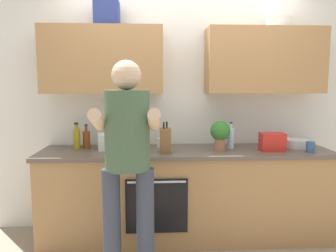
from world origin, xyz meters
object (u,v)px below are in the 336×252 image
at_px(person_standing, 127,154).
at_px(mixing_bowl, 296,143).
at_px(knife_block, 165,140).
at_px(bottle_oil, 77,138).
at_px(potted_herb, 220,133).
at_px(bottle_water, 231,138).
at_px(bottle_soda, 117,143).
at_px(cup_coffee, 161,143).
at_px(grocery_bag_crisps, 272,142).
at_px(bottle_vinegar, 86,139).
at_px(grocery_bag_produce, 106,141).
at_px(cup_tea, 310,147).
at_px(bottle_syrup, 129,139).

relative_size(person_standing, mixing_bowl, 7.38).
xyz_separation_m(person_standing, knife_block, (0.31, 0.58, -0.00)).
bearing_deg(mixing_bowl, bottle_oil, 179.12).
bearing_deg(potted_herb, bottle_water, 39.32).
distance_m(bottle_soda, bottle_water, 1.13).
bearing_deg(cup_coffee, bottle_oil, -175.64).
relative_size(knife_block, potted_herb, 1.01).
distance_m(mixing_bowl, grocery_bag_crisps, 0.34).
xyz_separation_m(bottle_oil, bottle_vinegar, (0.09, 0.04, -0.02)).
height_order(bottle_vinegar, cup_coffee, bottle_vinegar).
height_order(bottle_water, grocery_bag_crisps, bottle_water).
xyz_separation_m(bottle_vinegar, grocery_bag_produce, (0.21, -0.07, -0.01)).
xyz_separation_m(person_standing, grocery_bag_crisps, (1.35, 0.62, -0.03)).
bearing_deg(cup_coffee, bottle_soda, -143.67).
bearing_deg(grocery_bag_crisps, mixing_bowl, 25.55).
xyz_separation_m(cup_coffee, potted_herb, (0.57, -0.21, 0.13)).
distance_m(potted_herb, grocery_bag_produce, 1.12).
bearing_deg(cup_tea, bottle_vinegar, 171.92).
relative_size(bottle_soda, mixing_bowl, 1.01).
bearing_deg(person_standing, grocery_bag_crisps, 24.57).
height_order(bottle_syrup, bottle_soda, bottle_syrup).
relative_size(person_standing, cup_coffee, 19.61).
distance_m(bottle_water, grocery_bag_crisps, 0.40).
bearing_deg(bottle_oil, cup_coffee, 4.36).
relative_size(person_standing, bottle_vinegar, 7.09).
relative_size(bottle_oil, bottle_soda, 1.13).
height_order(bottle_syrup, mixing_bowl, bottle_syrup).
bearing_deg(cup_coffee, person_standing, -108.03).
relative_size(cup_tea, grocery_bag_crisps, 0.44).
bearing_deg(bottle_syrup, grocery_bag_crisps, -7.76).
relative_size(bottle_syrup, grocery_bag_crisps, 1.11).
bearing_deg(grocery_bag_crisps, bottle_vinegar, 173.14).
xyz_separation_m(bottle_soda, cup_tea, (1.82, -0.02, -0.05)).
xyz_separation_m(bottle_syrup, bottle_water, (1.01, -0.05, 0.01)).
distance_m(person_standing, mixing_bowl, 1.82).
relative_size(person_standing, bottle_water, 6.50).
distance_m(bottle_syrup, cup_tea, 1.75).
xyz_separation_m(bottle_vinegar, bottle_soda, (0.33, -0.28, 0.01)).
distance_m(bottle_oil, mixing_bowl, 2.21).
bearing_deg(grocery_bag_crisps, cup_tea, -14.51).
bearing_deg(bottle_vinegar, cup_tea, -8.08).
xyz_separation_m(bottle_water, cup_coffee, (-0.70, 0.11, -0.06)).
bearing_deg(mixing_bowl, grocery_bag_crisps, -154.45).
height_order(bottle_vinegar, potted_herb, potted_herb).
bearing_deg(bottle_oil, knife_block, -13.88).
bearing_deg(bottle_vinegar, bottle_soda, -40.82).
relative_size(potted_herb, grocery_bag_produce, 1.42).
xyz_separation_m(bottle_vinegar, knife_block, (0.78, -0.25, 0.02)).
bearing_deg(person_standing, bottle_vinegar, 119.24).
bearing_deg(cup_tea, bottle_syrup, 170.90).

